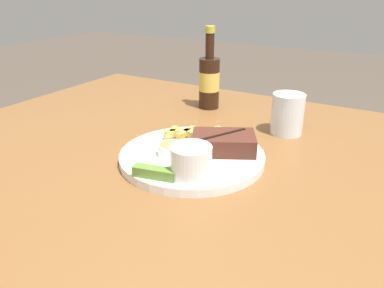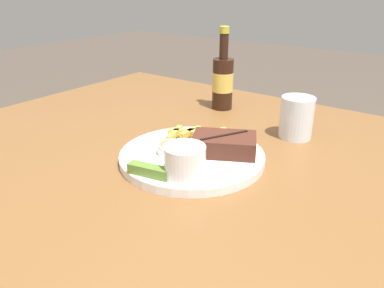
# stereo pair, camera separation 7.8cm
# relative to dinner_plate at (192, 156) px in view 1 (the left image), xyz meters

# --- Properties ---
(dining_table) EXTENTS (1.35, 1.09, 0.73)m
(dining_table) POSITION_rel_dinner_plate_xyz_m (0.00, 0.00, -0.08)
(dining_table) COLOR brown
(dining_table) RESTS_ON ground_plane
(dinner_plate) EXTENTS (0.31, 0.31, 0.02)m
(dinner_plate) POSITION_rel_dinner_plate_xyz_m (0.00, 0.00, 0.00)
(dinner_plate) COLOR white
(dinner_plate) RESTS_ON dining_table
(steak_portion) EXTENTS (0.16, 0.14, 0.04)m
(steak_portion) POSITION_rel_dinner_plate_xyz_m (0.05, 0.04, 0.03)
(steak_portion) COLOR #472319
(steak_portion) RESTS_ON dinner_plate
(fries_pile) EXTENTS (0.11, 0.15, 0.02)m
(fries_pile) POSITION_rel_dinner_plate_xyz_m (-0.04, 0.06, 0.02)
(fries_pile) COLOR #E8BC50
(fries_pile) RESTS_ON dinner_plate
(coleslaw_cup) EXTENTS (0.08, 0.08, 0.06)m
(coleslaw_cup) POSITION_rel_dinner_plate_xyz_m (0.05, -0.09, 0.04)
(coleslaw_cup) COLOR white
(coleslaw_cup) RESTS_ON dinner_plate
(dipping_sauce_cup) EXTENTS (0.06, 0.06, 0.02)m
(dipping_sauce_cup) POSITION_rel_dinner_plate_xyz_m (-0.03, -0.03, 0.02)
(dipping_sauce_cup) COLOR silver
(dipping_sauce_cup) RESTS_ON dinner_plate
(pickle_spear) EXTENTS (0.09, 0.04, 0.02)m
(pickle_spear) POSITION_rel_dinner_plate_xyz_m (-0.01, -0.13, 0.02)
(pickle_spear) COLOR #567A2D
(pickle_spear) RESTS_ON dinner_plate
(fork_utensil) EXTENTS (0.13, 0.07, 0.00)m
(fork_utensil) POSITION_rel_dinner_plate_xyz_m (-0.07, 0.04, 0.01)
(fork_utensil) COLOR #B7B7BC
(fork_utensil) RESTS_ON dinner_plate
(beer_bottle) EXTENTS (0.06, 0.06, 0.24)m
(beer_bottle) POSITION_rel_dinner_plate_xyz_m (-0.14, 0.34, 0.08)
(beer_bottle) COLOR black
(beer_bottle) RESTS_ON dining_table
(drinking_glass) EXTENTS (0.08, 0.08, 0.10)m
(drinking_glass) POSITION_rel_dinner_plate_xyz_m (0.13, 0.25, 0.04)
(drinking_glass) COLOR silver
(drinking_glass) RESTS_ON dining_table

